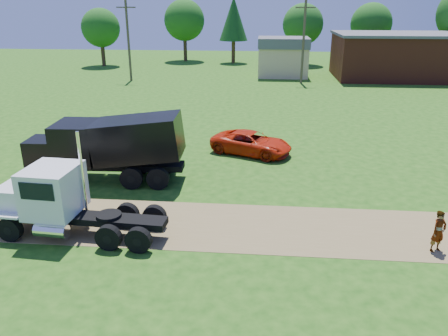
# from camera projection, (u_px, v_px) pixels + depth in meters

# --- Properties ---
(ground) EXTENTS (140.00, 140.00, 0.00)m
(ground) POSITION_uv_depth(u_px,v_px,m) (219.00, 226.00, 18.20)
(ground) COLOR #1B4910
(ground) RESTS_ON ground
(dirt_track) EXTENTS (120.00, 4.20, 0.01)m
(dirt_track) POSITION_uv_depth(u_px,v_px,m) (219.00, 226.00, 18.20)
(dirt_track) COLOR brown
(dirt_track) RESTS_ON ground
(white_semi_tractor) EXTENTS (6.94, 2.72, 4.13)m
(white_semi_tractor) POSITION_uv_depth(u_px,v_px,m) (56.00, 200.00, 17.22)
(white_semi_tractor) COLOR black
(white_semi_tractor) RESTS_ON ground
(black_dump_truck) EXTENTS (8.23, 2.78, 3.54)m
(black_dump_truck) POSITION_uv_depth(u_px,v_px,m) (110.00, 144.00, 22.22)
(black_dump_truck) COLOR black
(black_dump_truck) RESTS_ON ground
(orange_pickup) EXTENTS (5.42, 3.97, 1.37)m
(orange_pickup) POSITION_uv_depth(u_px,v_px,m) (251.00, 143.00, 26.66)
(orange_pickup) COLOR red
(orange_pickup) RESTS_ON ground
(spectator_a) EXTENTS (0.71, 0.61, 1.63)m
(spectator_a) POSITION_uv_depth(u_px,v_px,m) (439.00, 231.00, 16.09)
(spectator_a) COLOR #999999
(spectator_a) RESTS_ON ground
(spectator_b) EXTENTS (1.06, 1.04, 1.72)m
(spectator_b) POSITION_uv_depth(u_px,v_px,m) (161.00, 155.00, 24.07)
(spectator_b) COLOR #999999
(spectator_b) RESTS_ON ground
(brick_building) EXTENTS (15.40, 10.40, 5.30)m
(brick_building) POSITION_uv_depth(u_px,v_px,m) (399.00, 56.00, 53.00)
(brick_building) COLOR maroon
(brick_building) RESTS_ON ground
(tan_shed) EXTENTS (6.20, 5.40, 4.70)m
(tan_shed) POSITION_uv_depth(u_px,v_px,m) (283.00, 56.00, 54.25)
(tan_shed) COLOR tan
(tan_shed) RESTS_ON ground
(utility_poles) EXTENTS (42.20, 0.28, 9.00)m
(utility_poles) POSITION_uv_depth(u_px,v_px,m) (304.00, 41.00, 48.61)
(utility_poles) COLOR #433B26
(utility_poles) RESTS_ON ground
(tree_row) EXTENTS (56.10, 13.92, 11.04)m
(tree_row) POSITION_uv_depth(u_px,v_px,m) (306.00, 20.00, 62.15)
(tree_row) COLOR #352116
(tree_row) RESTS_ON ground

